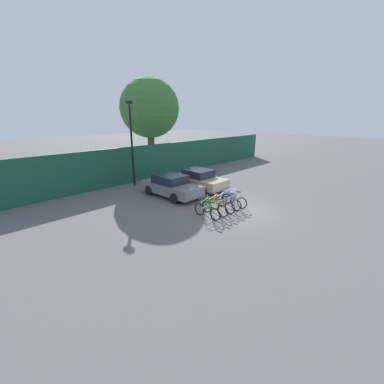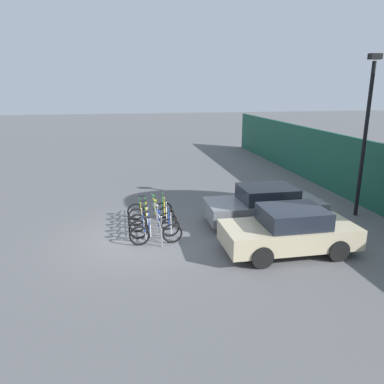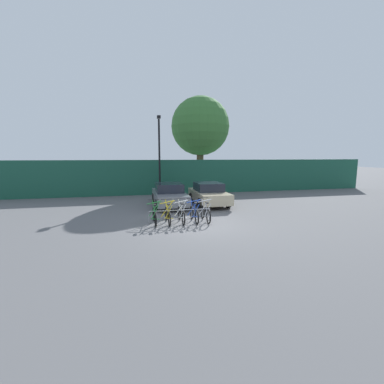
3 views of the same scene
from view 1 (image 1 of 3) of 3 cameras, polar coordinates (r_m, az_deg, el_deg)
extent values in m
plane|color=#59595B|center=(14.37, 9.89, -4.10)|extent=(120.00, 120.00, 0.00)
cube|color=#19513D|center=(20.59, -12.49, 6.05)|extent=(36.00, 0.16, 2.76)
cylinder|color=gray|center=(14.01, 6.09, -2.11)|extent=(2.89, 0.04, 0.04)
cylinder|color=gray|center=(13.05, 2.16, -4.75)|extent=(0.04, 0.04, 0.55)
cylinder|color=gray|center=(15.22, 9.39, -1.80)|extent=(0.04, 0.04, 0.55)
torus|color=black|center=(12.81, 5.18, -4.97)|extent=(0.06, 0.66, 0.66)
torus|color=black|center=(13.44, 1.67, -3.85)|extent=(0.06, 0.66, 0.66)
cylinder|color=#288438|center=(13.10, 2.87, -2.92)|extent=(0.60, 0.04, 0.76)
cylinder|color=#288438|center=(12.97, 3.07, -1.68)|extent=(0.68, 0.04, 0.16)
cylinder|color=#288438|center=(12.92, 4.00, -3.51)|extent=(0.14, 0.04, 0.63)
cylinder|color=#288438|center=(12.79, 4.69, -3.62)|extent=(0.32, 0.03, 0.58)
cylinder|color=#288438|center=(12.93, 4.48, -4.85)|extent=(0.40, 0.03, 0.08)
cylinder|color=#288438|center=(13.29, 1.81, -2.50)|extent=(0.12, 0.04, 0.69)
cylinder|color=black|center=(13.15, 1.96, -1.04)|extent=(0.52, 0.03, 0.03)
cube|color=black|center=(12.75, 4.35, -2.17)|extent=(0.10, 0.22, 0.05)
torus|color=black|center=(13.26, 6.81, -4.25)|extent=(0.06, 0.66, 0.66)
torus|color=black|center=(13.86, 3.34, -3.21)|extent=(0.06, 0.66, 0.66)
cylinder|color=yellow|center=(13.54, 4.55, -2.29)|extent=(0.60, 0.04, 0.76)
cylinder|color=yellow|center=(13.41, 4.75, -1.09)|extent=(0.68, 0.04, 0.16)
cylinder|color=yellow|center=(13.36, 5.66, -2.85)|extent=(0.14, 0.04, 0.63)
cylinder|color=yellow|center=(13.24, 6.34, -2.95)|extent=(0.32, 0.03, 0.58)
cylinder|color=yellow|center=(13.38, 6.12, -4.15)|extent=(0.40, 0.03, 0.08)
cylinder|color=yellow|center=(13.73, 3.50, -1.89)|extent=(0.12, 0.04, 0.69)
cylinder|color=black|center=(13.59, 3.66, -0.47)|extent=(0.52, 0.03, 0.03)
cube|color=black|center=(13.20, 6.02, -1.55)|extent=(0.10, 0.22, 0.05)
torus|color=black|center=(13.74, 8.39, -3.56)|extent=(0.06, 0.66, 0.66)
torus|color=black|center=(14.32, 4.96, -2.58)|extent=(0.06, 0.66, 0.66)
cylinder|color=silver|center=(14.01, 6.17, -1.68)|extent=(0.60, 0.04, 0.76)
cylinder|color=silver|center=(13.88, 6.38, -0.51)|extent=(0.68, 0.04, 0.16)
cylinder|color=silver|center=(13.84, 7.26, -2.21)|extent=(0.14, 0.04, 0.63)
cylinder|color=silver|center=(13.72, 7.94, -2.30)|extent=(0.32, 0.03, 0.58)
cylinder|color=silver|center=(13.85, 7.71, -3.46)|extent=(0.40, 0.03, 0.08)
cylinder|color=silver|center=(14.19, 5.13, -1.30)|extent=(0.12, 0.04, 0.69)
cylinder|color=black|center=(14.06, 5.30, 0.08)|extent=(0.52, 0.03, 0.03)
cube|color=black|center=(13.68, 7.63, -0.95)|extent=(0.10, 0.22, 0.05)
torus|color=black|center=(14.22, 9.82, -2.92)|extent=(0.06, 0.66, 0.66)
torus|color=black|center=(14.79, 6.45, -2.00)|extent=(0.06, 0.66, 0.66)
cylinder|color=#284CB7|center=(14.48, 7.65, -1.12)|extent=(0.60, 0.04, 0.76)
cylinder|color=#284CB7|center=(14.36, 7.87, 0.01)|extent=(0.68, 0.04, 0.16)
cylinder|color=#284CB7|center=(14.32, 8.73, -1.63)|extent=(0.14, 0.04, 0.63)
cylinder|color=#284CB7|center=(14.20, 9.39, -1.70)|extent=(0.32, 0.03, 0.58)
cylinder|color=#284CB7|center=(14.33, 9.16, -2.84)|extent=(0.40, 0.03, 0.08)
cylinder|color=#284CB7|center=(14.66, 6.63, -0.76)|extent=(0.12, 0.04, 0.69)
cylinder|color=black|center=(14.53, 6.81, 0.58)|extent=(0.52, 0.03, 0.03)
cube|color=black|center=(14.16, 9.09, -0.40)|extent=(0.10, 0.22, 0.05)
torus|color=black|center=(14.65, 11.02, -2.39)|extent=(0.06, 0.66, 0.66)
torus|color=black|center=(15.21, 7.71, -1.52)|extent=(0.06, 0.66, 0.66)
cylinder|color=#B7B7BC|center=(14.91, 8.89, -0.65)|extent=(0.60, 0.04, 0.76)
cylinder|color=#B7B7BC|center=(14.79, 9.11, 0.46)|extent=(0.68, 0.04, 0.16)
cylinder|color=#B7B7BC|center=(14.75, 9.95, -1.14)|extent=(0.14, 0.04, 0.63)
cylinder|color=#B7B7BC|center=(14.64, 10.60, -1.21)|extent=(0.32, 0.03, 0.58)
cylinder|color=#B7B7BC|center=(14.76, 10.37, -2.31)|extent=(0.40, 0.03, 0.08)
cylinder|color=#B7B7BC|center=(15.08, 7.89, -0.31)|extent=(0.12, 0.04, 0.69)
cylinder|color=black|center=(14.95, 8.07, 1.00)|extent=(0.52, 0.03, 0.03)
cube|color=black|center=(14.60, 10.32, 0.06)|extent=(0.10, 0.22, 0.05)
cube|color=slate|center=(16.58, -4.61, 0.97)|extent=(1.80, 4.22, 0.62)
cube|color=#1E232D|center=(16.51, -4.90, 2.94)|extent=(1.58, 1.94, 0.52)
cylinder|color=black|center=(17.04, -9.48, 0.36)|extent=(0.20, 0.64, 0.64)
cylinder|color=black|center=(18.07, -5.18, 1.47)|extent=(0.20, 0.64, 0.64)
cylinder|color=black|center=(15.23, -3.88, -1.41)|extent=(0.20, 0.64, 0.64)
cylinder|color=black|center=(16.38, 0.51, -0.07)|extent=(0.20, 0.64, 0.64)
cube|color=#C1B28E|center=(18.16, 1.60, 2.41)|extent=(1.80, 4.00, 0.62)
cube|color=#1E232D|center=(18.09, 1.38, 4.21)|extent=(1.58, 1.84, 0.52)
cylinder|color=black|center=(18.41, -2.87, 1.80)|extent=(0.20, 0.64, 0.64)
cylinder|color=black|center=(19.59, 0.75, 2.73)|extent=(0.20, 0.64, 0.64)
cylinder|color=black|center=(16.86, 2.58, 0.41)|extent=(0.20, 0.64, 0.64)
cylinder|color=black|center=(18.14, 6.13, 1.50)|extent=(0.20, 0.64, 0.64)
cylinder|color=black|center=(19.09, -13.18, 9.73)|extent=(0.14, 0.14, 5.74)
cube|color=black|center=(18.98, -13.81, 18.80)|extent=(0.24, 0.44, 0.20)
cylinder|color=brown|center=(23.71, -8.96, 8.80)|extent=(0.61, 0.61, 3.74)
sphere|color=#387033|center=(23.50, -9.40, 17.93)|extent=(5.06, 5.06, 5.06)
camera|label=2|loc=(23.92, 27.71, 14.48)|focal=35.00mm
camera|label=3|loc=(9.47, 64.09, -5.00)|focal=24.00mm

